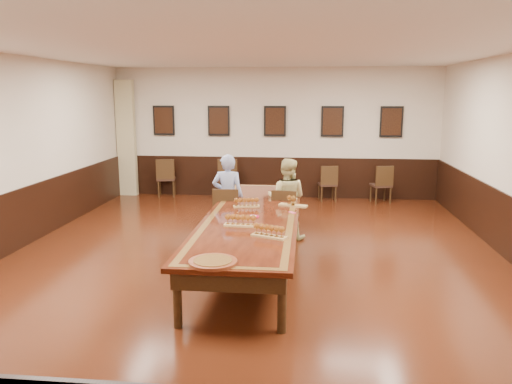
# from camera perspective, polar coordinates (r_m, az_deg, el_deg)

# --- Properties ---
(floor) EXTENTS (8.00, 10.00, 0.02)m
(floor) POSITION_cam_1_polar(r_m,az_deg,el_deg) (7.87, -0.39, -7.95)
(floor) COLOR black
(floor) RESTS_ON ground
(ceiling) EXTENTS (8.00, 10.00, 0.02)m
(ceiling) POSITION_cam_1_polar(r_m,az_deg,el_deg) (7.46, -0.42, 16.12)
(ceiling) COLOR white
(ceiling) RESTS_ON floor
(wall_back) EXTENTS (8.00, 0.02, 3.20)m
(wall_back) POSITION_cam_1_polar(r_m,az_deg,el_deg) (12.46, 2.19, 6.74)
(wall_back) COLOR beige
(wall_back) RESTS_ON floor
(wall_front) EXTENTS (8.00, 0.02, 3.20)m
(wall_front) POSITION_cam_1_polar(r_m,az_deg,el_deg) (2.70, -12.56, -10.24)
(wall_front) COLOR beige
(wall_front) RESTS_ON floor
(wall_left) EXTENTS (0.02, 10.00, 3.20)m
(wall_left) POSITION_cam_1_polar(r_m,az_deg,el_deg) (8.88, -27.12, 3.70)
(wall_left) COLOR beige
(wall_left) RESTS_ON floor
(chair_man) EXTENTS (0.46, 0.50, 0.96)m
(chair_man) POSITION_cam_1_polar(r_m,az_deg,el_deg) (8.86, -3.30, -2.47)
(chair_man) COLOR black
(chair_man) RESTS_ON floor
(chair_woman) EXTENTS (0.49, 0.53, 0.93)m
(chair_woman) POSITION_cam_1_polar(r_m,az_deg,el_deg) (8.88, 3.39, -2.55)
(chair_woman) COLOR black
(chair_woman) RESTS_ON floor
(spare_chair_a) EXTENTS (0.53, 0.56, 0.96)m
(spare_chair_a) POSITION_cam_1_polar(r_m,az_deg,el_deg) (12.82, -10.21, 1.66)
(spare_chair_a) COLOR black
(spare_chair_a) RESTS_ON floor
(spare_chair_b) EXTENTS (0.52, 0.56, 1.01)m
(spare_chair_b) POSITION_cam_1_polar(r_m,az_deg,el_deg) (12.38, -3.23, 1.59)
(spare_chair_b) COLOR black
(spare_chair_b) RESTS_ON floor
(spare_chair_c) EXTENTS (0.48, 0.51, 0.88)m
(spare_chair_c) POSITION_cam_1_polar(r_m,az_deg,el_deg) (12.19, 8.17, 1.03)
(spare_chair_c) COLOR black
(spare_chair_c) RESTS_ON floor
(spare_chair_d) EXTENTS (0.53, 0.56, 0.91)m
(spare_chair_d) POSITION_cam_1_polar(r_m,az_deg,el_deg) (12.21, 14.09, 0.90)
(spare_chair_d) COLOR black
(spare_chair_d) RESTS_ON floor
(person_man) EXTENTS (0.57, 0.38, 1.53)m
(person_man) POSITION_cam_1_polar(r_m,az_deg,el_deg) (8.90, -3.23, -0.53)
(person_man) COLOR #4660B0
(person_man) RESTS_ON floor
(person_woman) EXTENTS (0.79, 0.65, 1.45)m
(person_woman) POSITION_cam_1_polar(r_m,az_deg,el_deg) (8.91, 3.52, -0.77)
(person_woman) COLOR #CCC17F
(person_woman) RESTS_ON floor
(pink_phone) EXTENTS (0.13, 0.14, 0.01)m
(pink_phone) POSITION_cam_1_polar(r_m,az_deg,el_deg) (7.76, 4.15, -2.36)
(pink_phone) COLOR #E84D71
(pink_phone) RESTS_ON conference_table
(curtain) EXTENTS (0.45, 0.18, 2.90)m
(curtain) POSITION_cam_1_polar(r_m,az_deg,el_deg) (13.08, -14.59, 5.94)
(curtain) COLOR tan
(curtain) RESTS_ON floor
(wainscoting) EXTENTS (8.00, 10.00, 1.00)m
(wainscoting) POSITION_cam_1_polar(r_m,az_deg,el_deg) (7.71, -0.39, -4.37)
(wainscoting) COLOR black
(wainscoting) RESTS_ON floor
(conference_table) EXTENTS (1.40, 5.00, 0.76)m
(conference_table) POSITION_cam_1_polar(r_m,az_deg,el_deg) (7.68, -0.39, -3.57)
(conference_table) COLOR black
(conference_table) RESTS_ON floor
(posters) EXTENTS (6.14, 0.04, 0.74)m
(posters) POSITION_cam_1_polar(r_m,az_deg,el_deg) (12.37, 2.17, 8.10)
(posters) COLOR black
(posters) RESTS_ON wall_back
(flight_a) EXTENTS (0.44, 0.21, 0.16)m
(flight_a) POSITION_cam_1_polar(r_m,az_deg,el_deg) (8.10, -1.11, -1.25)
(flight_a) COLOR #A77F46
(flight_a) RESTS_ON conference_table
(flight_b) EXTENTS (0.49, 0.28, 0.18)m
(flight_b) POSITION_cam_1_polar(r_m,az_deg,el_deg) (8.19, 4.21, -1.09)
(flight_b) COLOR #A77F46
(flight_b) RESTS_ON conference_table
(flight_c) EXTENTS (0.47, 0.17, 0.17)m
(flight_c) POSITION_cam_1_polar(r_m,az_deg,el_deg) (6.94, -1.79, -3.32)
(flight_c) COLOR #A77F46
(flight_c) RESTS_ON conference_table
(flight_d) EXTENTS (0.48, 0.31, 0.17)m
(flight_d) POSITION_cam_1_polar(r_m,az_deg,el_deg) (6.41, 1.49, -4.54)
(flight_d) COLOR #A77F46
(flight_d) RESTS_ON conference_table
(red_plate_grp) EXTENTS (0.19, 0.19, 0.02)m
(red_plate_grp) POSITION_cam_1_polar(r_m,az_deg,el_deg) (7.47, -0.36, -2.83)
(red_plate_grp) COLOR #B50C30
(red_plate_grp) RESTS_ON conference_table
(carved_platter) EXTENTS (0.63, 0.63, 0.04)m
(carved_platter) POSITION_cam_1_polar(r_m,az_deg,el_deg) (5.50, -4.95, -7.96)
(carved_platter) COLOR #5A2312
(carved_platter) RESTS_ON conference_table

